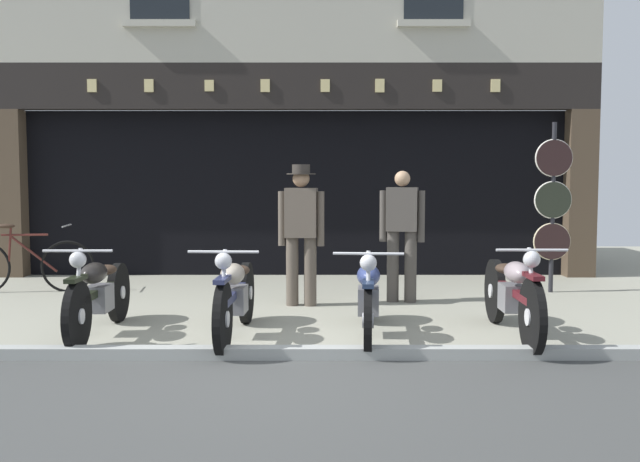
{
  "coord_description": "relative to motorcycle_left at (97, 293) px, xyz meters",
  "views": [
    {
      "loc": [
        0.39,
        -5.85,
        1.54
      ],
      "look_at": [
        0.41,
        2.67,
        0.9
      ],
      "focal_mm": 39.48,
      "sensor_mm": 36.0,
      "label": 1
    }
  ],
  "objects": [
    {
      "name": "motorcycle_center",
      "position": [
        2.64,
        -0.07,
        -0.01
      ],
      "size": [
        0.62,
        2.05,
        0.91
      ],
      "rotation": [
        0.0,
        0.0,
        3.07
      ],
      "color": "black",
      "rests_on": "ground"
    },
    {
      "name": "motorcycle_center_right",
      "position": [
        4.02,
        -0.1,
        0.02
      ],
      "size": [
        0.62,
        2.11,
        0.94
      ],
      "rotation": [
        0.0,
        0.0,
        3.12
      ],
      "color": "black",
      "rests_on": "ground"
    },
    {
      "name": "leaning_bicycle",
      "position": [
        -1.83,
        2.64,
        -0.04
      ],
      "size": [
        1.8,
        0.5,
        0.95
      ],
      "rotation": [
        0.0,
        0.0,
        -1.45
      ],
      "color": "black",
      "rests_on": "ground"
    },
    {
      "name": "shop_facade",
      "position": [
        1.78,
        6.06,
        1.25
      ],
      "size": [
        9.66,
        4.42,
        6.03
      ],
      "color": "black",
      "rests_on": "ground"
    },
    {
      "name": "shopkeeper_center",
      "position": [
        3.19,
        1.89,
        0.48
      ],
      "size": [
        0.55,
        0.29,
        1.63
      ],
      "rotation": [
        0.0,
        0.0,
        2.93
      ],
      "color": "#47423D",
      "rests_on": "ground"
    },
    {
      "name": "advert_board_far",
      "position": [
        -1.49,
        4.43,
        1.34
      ],
      "size": [
        0.82,
        0.03,
        0.99
      ],
      "color": "silver"
    },
    {
      "name": "motorcycle_center_left",
      "position": [
        1.35,
        -0.12,
        0.01
      ],
      "size": [
        0.62,
        2.06,
        0.92
      ],
      "rotation": [
        0.0,
        0.0,
        3.1
      ],
      "color": "black",
      "rests_on": "ground"
    },
    {
      "name": "salesman_left",
      "position": [
        1.94,
        1.63,
        0.53
      ],
      "size": [
        0.56,
        0.35,
        1.71
      ],
      "rotation": [
        0.0,
        0.0,
        3.03
      ],
      "color": "brown",
      "rests_on": "ground"
    },
    {
      "name": "advert_board_near",
      "position": [
        -0.54,
        4.43,
        1.23
      ],
      "size": [
        0.66,
        0.03,
        1.01
      ],
      "color": "beige"
    },
    {
      "name": "motorcycle_left",
      "position": [
        0.0,
        0.0,
        0.0
      ],
      "size": [
        0.62,
        1.95,
        0.92
      ],
      "rotation": [
        0.0,
        0.0,
        3.15
      ],
      "color": "black",
      "rests_on": "ground"
    },
    {
      "name": "ground",
      "position": [
        1.78,
        -1.95,
        -0.46
      ],
      "size": [
        21.36,
        22.0,
        0.18
      ],
      "color": "gray"
    },
    {
      "name": "tyre_sign_pole",
      "position": [
        5.3,
        2.63,
        0.82
      ],
      "size": [
        0.51,
        0.06,
        2.29
      ],
      "color": "#232328",
      "rests_on": "ground"
    }
  ]
}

